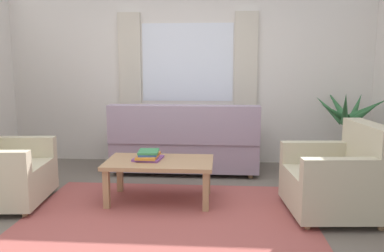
{
  "coord_description": "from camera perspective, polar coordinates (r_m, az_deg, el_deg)",
  "views": [
    {
      "loc": [
        0.48,
        -3.41,
        1.42
      ],
      "look_at": [
        0.18,
        0.7,
        0.77
      ],
      "focal_mm": 36.28,
      "sensor_mm": 36.0,
      "label": 1
    }
  ],
  "objects": [
    {
      "name": "coffee_table",
      "position": [
        4.05,
        -4.79,
        -5.86
      ],
      "size": [
        1.1,
        0.64,
        0.44
      ],
      "color": "#A87F56",
      "rests_on": "ground_plane"
    },
    {
      "name": "ground_plane",
      "position": [
        3.72,
        -3.58,
        -13.42
      ],
      "size": [
        6.24,
        6.24,
        0.0
      ],
      "primitive_type": "plane",
      "color": "#6B6056"
    },
    {
      "name": "potted_plant",
      "position": [
        5.44,
        21.69,
        -1.36
      ],
      "size": [
        0.98,
        1.2,
        1.14
      ],
      "color": "#56565B",
      "rests_on": "ground_plane"
    },
    {
      "name": "area_rug",
      "position": [
        3.72,
        -3.58,
        -13.33
      ],
      "size": [
        2.69,
        2.01,
        0.01
      ],
      "primitive_type": "cube",
      "color": "#9E4C47",
      "rests_on": "ground_plane"
    },
    {
      "name": "window_with_curtains",
      "position": [
        5.6,
        -0.7,
        9.32
      ],
      "size": [
        1.98,
        0.07,
        1.4
      ],
      "color": "white"
    },
    {
      "name": "wall_back",
      "position": [
        5.69,
        -0.62,
        7.8
      ],
      "size": [
        5.32,
        0.12,
        2.6
      ],
      "primitive_type": "cube",
      "color": "silver",
      "rests_on": "ground_plane"
    },
    {
      "name": "couch",
      "position": [
        5.15,
        -0.99,
        -2.76
      ],
      "size": [
        1.9,
        0.82,
        0.92
      ],
      "rotation": [
        0.0,
        0.0,
        3.14
      ],
      "color": "#998499",
      "rests_on": "ground_plane"
    },
    {
      "name": "book_stack_on_table",
      "position": [
        4.08,
        -6.46,
        -4.32
      ],
      "size": [
        0.31,
        0.34,
        0.09
      ],
      "color": "#7F478C",
      "rests_on": "coffee_table"
    },
    {
      "name": "armchair_right",
      "position": [
        3.93,
        20.77,
        -7.28
      ],
      "size": [
        0.89,
        0.9,
        0.88
      ],
      "rotation": [
        0.0,
        0.0,
        -1.49
      ],
      "color": "#BCB293",
      "rests_on": "ground_plane"
    }
  ]
}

